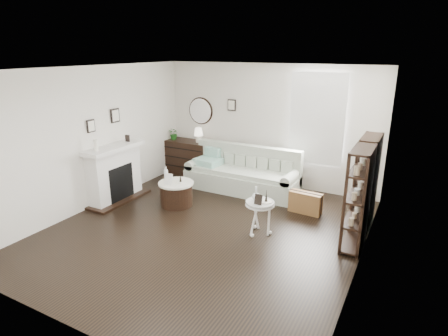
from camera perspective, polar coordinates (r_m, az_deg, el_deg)
The scene contains 18 objects.
room at distance 8.15m, azimuth 11.48°, elevation 7.53°, with size 5.50×5.50×5.50m.
fireplace at distance 7.91m, azimuth -16.25°, elevation -1.05°, with size 0.50×1.40×1.84m.
shelf_unit_far at distance 6.93m, azimuth 20.91°, elevation -1.89°, with size 0.30×0.80×1.60m.
shelf_unit_near at distance 6.09m, azimuth 19.70°, elevation -4.43°, with size 0.30×0.80×1.60m.
sofa at distance 8.25m, azimuth 2.88°, elevation -1.19°, with size 2.47×0.86×0.96m.
quilt at distance 8.43m, azimuth -2.42°, elevation 0.99°, with size 0.55×0.45×0.14m, color #278F5C.
suitcase at distance 7.28m, azimuth 12.28°, elevation -5.19°, with size 0.62×0.21×0.41m, color brown.
dresser at distance 9.37m, azimuth -5.72°, elevation 1.70°, with size 1.25×0.54×0.83m.
table_lamp at distance 9.03m, azimuth -3.90°, elevation 5.03°, with size 0.22×0.22×0.35m, color white, non-canonical shape.
potted_plant at distance 9.37m, azimuth -7.60°, elevation 5.19°, with size 0.26×0.23×0.29m, color #1F5D1A.
drum_table at distance 7.50m, azimuth -7.26°, elevation -3.89°, with size 0.69×0.69×0.48m.
pedestal_table at distance 6.25m, azimuth 5.50°, elevation -5.53°, with size 0.48×0.48×0.58m.
eiffel_drum at distance 7.38m, azimuth -6.65°, elevation -1.52°, with size 0.10×0.10×0.18m, color black, non-canonical shape.
bottle_drum at distance 7.41m, azimuth -8.82°, elevation -0.98°, with size 0.07×0.07×0.32m, color silver.
card_frame_drum at distance 7.28m, azimuth -8.46°, elevation -1.70°, with size 0.17×0.01×0.22m, color silver.
eiffel_ped at distance 6.19m, azimuth 6.46°, elevation -4.38°, with size 0.11×0.11×0.18m, color black, non-canonical shape.
flask_ped at distance 6.23m, azimuth 4.91°, elevation -3.88°, with size 0.13×0.13×0.24m, color silver, non-canonical shape.
card_frame_ped at distance 6.08m, azimuth 5.25°, elevation -4.80°, with size 0.13×0.01×0.17m, color black.
Camera 1 is at (3.03, -4.99, 2.99)m, focal length 30.00 mm.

